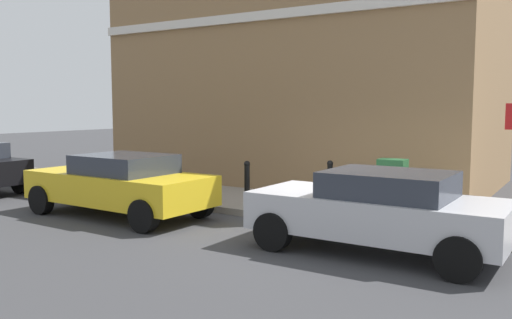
{
  "coord_description": "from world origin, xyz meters",
  "views": [
    {
      "loc": [
        -8.94,
        -4.22,
        2.36
      ],
      "look_at": [
        1.05,
        2.09,
        1.2
      ],
      "focal_mm": 37.69,
      "sensor_mm": 36.0,
      "label": 1
    }
  ],
  "objects_px": {
    "utility_cabinet": "(392,189)",
    "bollard_near_cabinet": "(330,182)",
    "bollard_far_kerb": "(247,183)",
    "car_silver": "(379,209)",
    "car_yellow": "(120,184)"
  },
  "relations": [
    {
      "from": "car_silver",
      "to": "car_yellow",
      "type": "height_order",
      "value": "car_yellow"
    },
    {
      "from": "car_silver",
      "to": "bollard_far_kerb",
      "type": "height_order",
      "value": "car_silver"
    },
    {
      "from": "utility_cabinet",
      "to": "bollard_far_kerb",
      "type": "relative_size",
      "value": 1.11
    },
    {
      "from": "car_silver",
      "to": "bollard_near_cabinet",
      "type": "relative_size",
      "value": 3.89
    },
    {
      "from": "car_yellow",
      "to": "bollard_far_kerb",
      "type": "relative_size",
      "value": 4.15
    },
    {
      "from": "bollard_near_cabinet",
      "to": "utility_cabinet",
      "type": "bearing_deg",
      "value": -93.98
    },
    {
      "from": "car_yellow",
      "to": "bollard_near_cabinet",
      "type": "bearing_deg",
      "value": -142.71
    },
    {
      "from": "utility_cabinet",
      "to": "bollard_far_kerb",
      "type": "xyz_separation_m",
      "value": [
        -0.96,
        2.93,
        0.02
      ]
    },
    {
      "from": "bollard_near_cabinet",
      "to": "bollard_far_kerb",
      "type": "relative_size",
      "value": 1.0
    },
    {
      "from": "bollard_near_cabinet",
      "to": "bollard_far_kerb",
      "type": "distance_m",
      "value": 1.83
    },
    {
      "from": "utility_cabinet",
      "to": "bollard_near_cabinet",
      "type": "bearing_deg",
      "value": 86.02
    },
    {
      "from": "car_silver",
      "to": "car_yellow",
      "type": "bearing_deg",
      "value": 1.88
    },
    {
      "from": "car_silver",
      "to": "bollard_near_cabinet",
      "type": "bearing_deg",
      "value": -51.02
    },
    {
      "from": "bollard_far_kerb",
      "to": "car_silver",
      "type": "bearing_deg",
      "value": -112.94
    },
    {
      "from": "car_yellow",
      "to": "bollard_far_kerb",
      "type": "xyz_separation_m",
      "value": [
        1.61,
        -2.22,
        -0.01
      ]
    }
  ]
}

